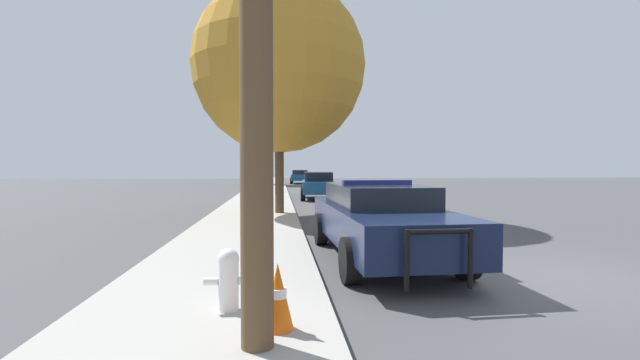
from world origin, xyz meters
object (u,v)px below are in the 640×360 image
(police_car, at_px, (380,218))
(traffic_light, at_px, (280,142))
(car_background_distant, at_px, (300,176))
(tree_sidewalk_near, at_px, (279,67))
(fire_hydrant, at_px, (228,277))
(car_background_midblock, at_px, (318,185))
(tree_sidewalk_far, at_px, (260,134))
(traffic_cone, at_px, (278,296))

(police_car, height_order, traffic_light, traffic_light)
(car_background_distant, xyz_separation_m, tree_sidewalk_near, (-2.19, -28.33, 4.53))
(police_car, xyz_separation_m, car_background_distant, (0.29, 35.45, -0.04))
(car_background_distant, bearing_deg, traffic_light, -95.01)
(fire_hydrant, distance_m, car_background_distant, 38.69)
(car_background_distant, bearing_deg, car_background_midblock, -87.03)
(car_background_midblock, height_order, tree_sidewalk_near, tree_sidewalk_near)
(tree_sidewalk_near, bearing_deg, police_car, -75.02)
(police_car, relative_size, car_background_distant, 1.23)
(car_background_distant, relative_size, car_background_midblock, 1.06)
(tree_sidewalk_far, bearing_deg, car_background_midblock, -77.89)
(fire_hydrant, relative_size, traffic_cone, 1.06)
(tree_sidewalk_near, xyz_separation_m, traffic_cone, (-0.06, -10.89, -4.80))
(tree_sidewalk_near, height_order, tree_sidewalk_far, tree_sidewalk_near)
(traffic_light, xyz_separation_m, tree_sidewalk_near, (-0.07, -13.66, 1.89))
(police_car, xyz_separation_m, car_background_midblock, (0.20, 14.85, -0.00))
(fire_hydrant, relative_size, tree_sidewalk_near, 0.09)
(car_background_distant, distance_m, traffic_cone, 39.28)
(police_car, bearing_deg, traffic_light, -86.95)
(fire_hydrant, height_order, car_background_distant, car_background_distant)
(car_background_distant, height_order, car_background_midblock, car_background_midblock)
(police_car, distance_m, fire_hydrant, 4.03)
(traffic_cone, bearing_deg, traffic_light, 89.70)
(tree_sidewalk_near, distance_m, traffic_cone, 11.90)
(police_car, height_order, car_background_distant, police_car)
(car_background_distant, bearing_deg, fire_hydrant, -90.96)
(fire_hydrant, xyz_separation_m, traffic_cone, (0.56, -0.63, -0.04))
(car_background_distant, bearing_deg, police_car, -87.25)
(police_car, relative_size, traffic_light, 1.21)
(police_car, distance_m, tree_sidewalk_near, 8.64)
(police_car, distance_m, car_background_distant, 35.45)
(fire_hydrant, distance_m, traffic_light, 24.11)
(fire_hydrant, bearing_deg, tree_sidewalk_near, 86.55)
(fire_hydrant, bearing_deg, traffic_cone, -48.29)
(car_background_midblock, bearing_deg, car_background_distant, 92.84)
(car_background_midblock, height_order, tree_sidewalk_far, tree_sidewalk_far)
(traffic_light, xyz_separation_m, car_background_distant, (2.12, 14.66, -2.64))
(car_background_midblock, xyz_separation_m, tree_sidewalk_near, (-2.11, -7.73, 4.50))
(tree_sidewalk_far, bearing_deg, tree_sidewalk_near, -86.20)
(tree_sidewalk_near, xyz_separation_m, tree_sidewalk_far, (-1.69, 25.40, -0.45))
(police_car, distance_m, traffic_cone, 4.26)
(fire_hydrant, relative_size, traffic_light, 0.16)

